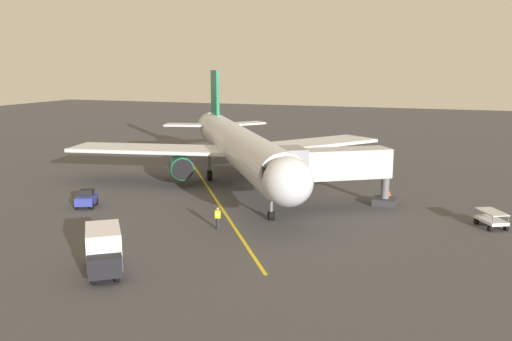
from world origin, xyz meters
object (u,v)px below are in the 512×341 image
(baggage_cart_near_nose, at_px, (354,157))
(baggage_cart_rear_apron, at_px, (491,219))
(box_truck_starboard_side, at_px, (104,250))
(safety_cone_nose_left, at_px, (389,193))
(tug_portside, at_px, (86,199))
(airplane, at_px, (238,146))
(ground_crew_marshaller, at_px, (218,218))
(safety_cone_nose_right, at_px, (108,224))
(jet_bridge, at_px, (325,166))

(baggage_cart_near_nose, relative_size, baggage_cart_rear_apron, 0.98)
(baggage_cart_near_nose, xyz_separation_m, baggage_cart_rear_apron, (-15.08, 24.98, 0.00))
(box_truck_starboard_side, distance_m, safety_cone_nose_left, 29.29)
(tug_portside, bearing_deg, box_truck_starboard_side, 130.41)
(airplane, bearing_deg, ground_crew_marshaller, 106.62)
(ground_crew_marshaller, height_order, baggage_cart_near_nose, ground_crew_marshaller)
(tug_portside, height_order, box_truck_starboard_side, box_truck_starboard_side)
(safety_cone_nose_left, relative_size, safety_cone_nose_right, 1.00)
(jet_bridge, distance_m, tug_portside, 20.90)
(airplane, height_order, baggage_cart_near_nose, airplane)
(ground_crew_marshaller, relative_size, tug_portside, 0.63)
(ground_crew_marshaller, relative_size, baggage_cart_near_nose, 0.59)
(safety_cone_nose_left, bearing_deg, baggage_cart_near_nose, -69.29)
(jet_bridge, distance_m, safety_cone_nose_left, 8.84)
(safety_cone_nose_left, height_order, safety_cone_nose_right, same)
(jet_bridge, bearing_deg, safety_cone_nose_right, 38.59)
(ground_crew_marshaller, bearing_deg, airplane, -73.38)
(ground_crew_marshaller, height_order, tug_portside, ground_crew_marshaller)
(box_truck_starboard_side, distance_m, baggage_cart_rear_apron, 28.59)
(baggage_cart_near_nose, xyz_separation_m, safety_cone_nose_left, (-6.48, 17.15, -0.38))
(airplane, distance_m, safety_cone_nose_right, 18.54)
(airplane, relative_size, baggage_cart_rear_apron, 12.07)
(jet_bridge, relative_size, baggage_cart_rear_apron, 3.59)
(airplane, height_order, safety_cone_nose_right, airplane)
(tug_portside, xyz_separation_m, box_truck_starboard_side, (-10.75, 12.63, 0.68))
(ground_crew_marshaller, relative_size, box_truck_starboard_side, 0.35)
(box_truck_starboard_side, bearing_deg, ground_crew_marshaller, -104.84)
(airplane, relative_size, safety_cone_nose_right, 64.79)
(airplane, distance_m, box_truck_starboard_side, 26.06)
(tug_portside, bearing_deg, airplane, -123.94)
(baggage_cart_rear_apron, bearing_deg, safety_cone_nose_left, -42.33)
(baggage_cart_near_nose, relative_size, box_truck_starboard_side, 0.60)
(tug_portside, height_order, safety_cone_nose_right, tug_portside)
(ground_crew_marshaller, xyz_separation_m, tug_portside, (13.51, -2.22, -0.18))
(baggage_cart_rear_apron, bearing_deg, ground_crew_marshaller, 21.80)
(box_truck_starboard_side, xyz_separation_m, safety_cone_nose_left, (-13.50, -25.97, -1.11))
(baggage_cart_near_nose, distance_m, box_truck_starboard_side, 43.69)
(baggage_cart_near_nose, xyz_separation_m, safety_cone_nose_right, (12.37, 35.08, -0.38))
(baggage_cart_near_nose, distance_m, safety_cone_nose_right, 37.20)
(airplane, bearing_deg, baggage_cart_rear_apron, 162.14)
(airplane, distance_m, baggage_cart_near_nose, 19.69)
(ground_crew_marshaller, xyz_separation_m, baggage_cart_rear_apron, (-19.33, -7.73, -0.23))
(ground_crew_marshaller, relative_size, safety_cone_nose_right, 3.11)
(baggage_cart_rear_apron, distance_m, safety_cone_nose_left, 11.63)
(ground_crew_marshaller, xyz_separation_m, safety_cone_nose_left, (-10.74, -15.56, -0.61))
(baggage_cart_near_nose, distance_m, safety_cone_nose_left, 18.34)
(airplane, distance_m, tug_portside, 16.28)
(jet_bridge, relative_size, ground_crew_marshaller, 6.19)
(tug_portside, distance_m, safety_cone_nose_right, 7.10)
(airplane, height_order, jet_bridge, airplane)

